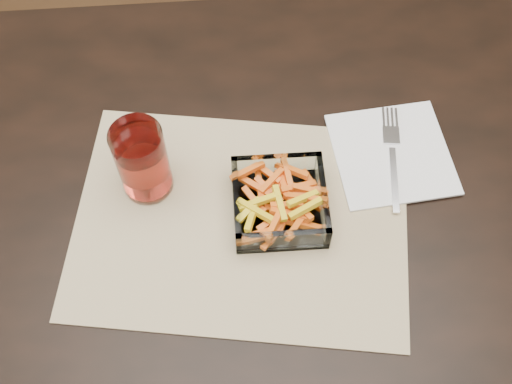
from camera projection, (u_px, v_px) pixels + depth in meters
dining_table at (290, 263)px, 0.94m from camera, size 1.60×0.90×0.75m
placemat at (241, 220)px, 0.87m from camera, size 0.50×0.40×0.00m
glass_bowl at (279, 204)px, 0.86m from camera, size 0.12×0.12×0.05m
tumbler at (143, 163)px, 0.85m from camera, size 0.07×0.07×0.12m
napkin at (392, 154)px, 0.92m from camera, size 0.18×0.18×0.00m
fork at (392, 154)px, 0.92m from camera, size 0.04×0.18×0.00m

